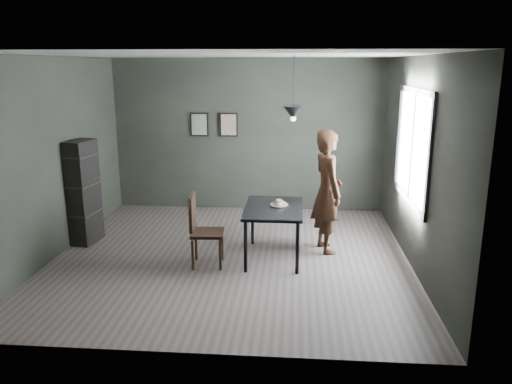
# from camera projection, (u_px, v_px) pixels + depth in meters

# --- Properties ---
(ground) EXTENTS (5.00, 5.00, 0.00)m
(ground) POSITION_uv_depth(u_px,v_px,m) (232.00, 256.00, 7.18)
(ground) COLOR #3A3432
(ground) RESTS_ON ground
(back_wall) EXTENTS (5.00, 0.10, 2.80)m
(back_wall) POSITION_uv_depth(u_px,v_px,m) (248.00, 135.00, 9.25)
(back_wall) COLOR black
(back_wall) RESTS_ON ground
(ceiling) EXTENTS (5.00, 5.00, 0.02)m
(ceiling) POSITION_uv_depth(u_px,v_px,m) (229.00, 55.00, 6.48)
(ceiling) COLOR silver
(ceiling) RESTS_ON ground
(window_assembly) EXTENTS (0.04, 1.96, 1.56)m
(window_assembly) POSITION_uv_depth(u_px,v_px,m) (412.00, 146.00, 6.78)
(window_assembly) COLOR white
(window_assembly) RESTS_ON ground
(cafe_table) EXTENTS (0.80, 1.20, 0.75)m
(cafe_table) POSITION_uv_depth(u_px,v_px,m) (274.00, 213.00, 6.97)
(cafe_table) COLOR black
(cafe_table) RESTS_ON ground
(white_plate) EXTENTS (0.23, 0.23, 0.01)m
(white_plate) POSITION_uv_depth(u_px,v_px,m) (279.00, 205.00, 7.03)
(white_plate) COLOR white
(white_plate) RESTS_ON cafe_table
(donut_pile) EXTENTS (0.18, 0.18, 0.08)m
(donut_pile) POSITION_uv_depth(u_px,v_px,m) (279.00, 203.00, 7.02)
(donut_pile) COLOR beige
(donut_pile) RESTS_ON white_plate
(woman) EXTENTS (0.60, 0.75, 1.80)m
(woman) POSITION_uv_depth(u_px,v_px,m) (327.00, 191.00, 7.20)
(woman) COLOR black
(woman) RESTS_ON ground
(wood_chair) EXTENTS (0.46, 0.46, 0.99)m
(wood_chair) POSITION_uv_depth(u_px,v_px,m) (201.00, 226.00, 6.74)
(wood_chair) COLOR black
(wood_chair) RESTS_ON ground
(shelf_unit) EXTENTS (0.37, 0.57, 1.59)m
(shelf_unit) POSITION_uv_depth(u_px,v_px,m) (83.00, 192.00, 7.59)
(shelf_unit) COLOR black
(shelf_unit) RESTS_ON ground
(pendant_lamp) EXTENTS (0.28, 0.28, 0.86)m
(pendant_lamp) POSITION_uv_depth(u_px,v_px,m) (293.00, 113.00, 6.70)
(pendant_lamp) COLOR black
(pendant_lamp) RESTS_ON ground
(framed_print_left) EXTENTS (0.34, 0.04, 0.44)m
(framed_print_left) POSITION_uv_depth(u_px,v_px,m) (199.00, 124.00, 9.24)
(framed_print_left) COLOR black
(framed_print_left) RESTS_ON ground
(framed_print_right) EXTENTS (0.34, 0.04, 0.44)m
(framed_print_right) POSITION_uv_depth(u_px,v_px,m) (229.00, 125.00, 9.19)
(framed_print_right) COLOR black
(framed_print_right) RESTS_ON ground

